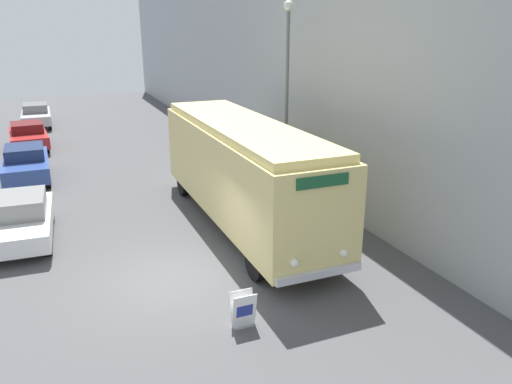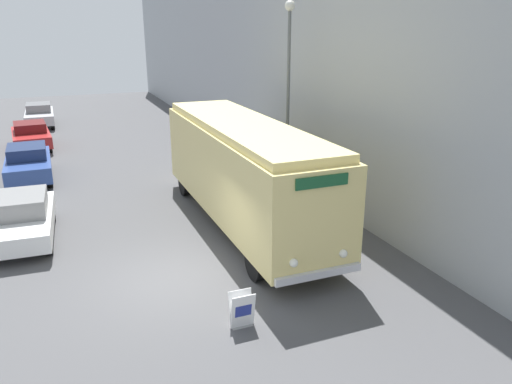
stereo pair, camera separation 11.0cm
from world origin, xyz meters
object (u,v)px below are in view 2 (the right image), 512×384
streetlamp (288,78)px  parked_car_far (31,135)px  parked_car_mid (28,163)px  parked_car_distant (39,114)px  vintage_bus (243,168)px  sign_board (242,310)px  parked_car_near (22,218)px

streetlamp → parked_car_far: size_ratio=1.73×
parked_car_mid → parked_car_distant: bearing=87.7°
streetlamp → parked_car_mid: size_ratio=1.69×
vintage_bus → parked_car_distant: vintage_bus is taller
sign_board → parked_car_near: bearing=123.3°
sign_board → parked_car_mid: parked_car_mid is taller
vintage_bus → parked_car_distant: size_ratio=2.26×
vintage_bus → streetlamp: 4.15m
parked_car_far → parked_car_distant: (0.39, 6.91, 0.03)m
parked_car_near → streetlamp: bearing=5.7°
parked_car_far → sign_board: bearing=-81.1°
parked_car_near → parked_car_far: bearing=92.6°
parked_car_near → parked_car_distant: parked_car_distant is taller
sign_board → parked_car_far: 20.90m
vintage_bus → parked_car_near: bearing=168.4°
streetlamp → parked_car_near: size_ratio=1.71×
parked_car_near → parked_car_mid: size_ratio=0.99×
vintage_bus → parked_car_distant: 22.56m
vintage_bus → sign_board: bearing=-111.2°
sign_board → parked_car_near: 8.55m
vintage_bus → streetlamp: bearing=37.5°
sign_board → parked_car_distant: size_ratio=0.18×
parked_car_distant → sign_board: bearing=-81.1°
parked_car_near → parked_car_far: parked_car_near is taller
parked_car_far → parked_car_mid: bearing=-94.0°
vintage_bus → parked_car_near: (-6.91, 1.42, -1.25)m
sign_board → vintage_bus: bearing=68.8°
parked_car_mid → vintage_bus: bearing=-51.2°
streetlamp → parked_car_distant: 21.95m
streetlamp → sign_board: bearing=-121.7°
sign_board → parked_car_near: parked_car_near is taller
parked_car_near → parked_car_mid: (0.02, 6.96, 0.03)m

